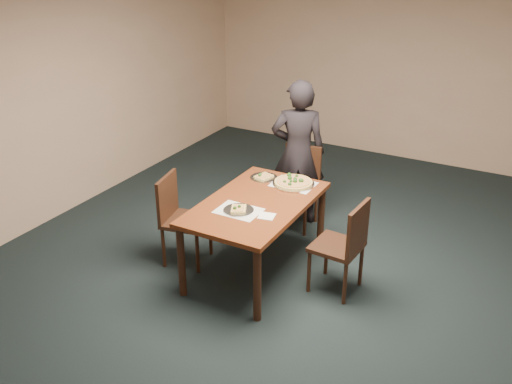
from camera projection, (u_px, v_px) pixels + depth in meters
The scene contains 13 objects.
ground at pixel (279, 293), 5.29m from camera, with size 8.00×8.00×0.00m, color black.
room_shell at pixel (282, 113), 4.56m from camera, with size 8.00×8.00×8.00m.
dining_table at pixel (256, 210), 5.39m from camera, with size 0.90×1.50×0.75m.
chair_far at pixel (299, 181), 6.37m from camera, with size 0.44×0.44×0.91m.
chair_left at pixel (179, 214), 5.63m from camera, with size 0.50×0.50×0.91m.
chair_right at pixel (345, 243), 5.12m from camera, with size 0.45×0.45×0.91m.
diner at pixel (298, 153), 6.31m from camera, with size 0.60×0.39×1.65m, color black.
placemat_main at pixel (293, 184), 5.71m from camera, with size 0.42×0.32×0.00m, color white.
placemat_near at pixel (239, 211), 5.18m from camera, with size 0.40×0.30×0.00m, color white.
pizza_pan at pixel (293, 182), 5.70m from camera, with size 0.42×0.42×0.07m.
slice_plate_near at pixel (238, 209), 5.17m from camera, with size 0.28×0.28×0.06m.
slice_plate_far at pixel (264, 177), 5.85m from camera, with size 0.28×0.28×0.06m.
napkin at pixel (267, 216), 5.07m from camera, with size 0.14×0.14×0.01m, color white.
Camera 1 is at (1.94, -3.97, 3.08)m, focal length 40.00 mm.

